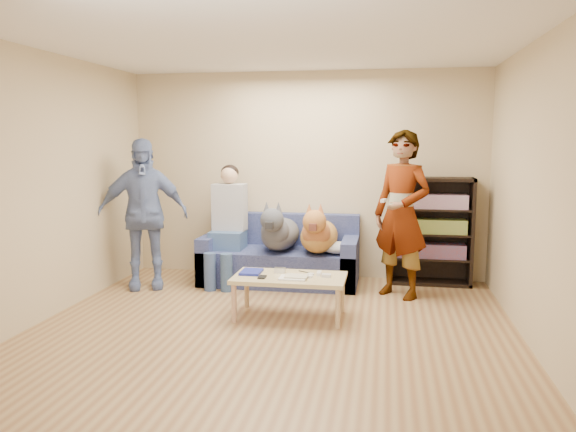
% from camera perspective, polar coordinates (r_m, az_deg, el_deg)
% --- Properties ---
extents(ground, '(5.00, 5.00, 0.00)m').
position_cam_1_polar(ground, '(5.01, -2.44, -12.71)').
color(ground, '#8D613B').
rests_on(ground, ground).
extents(ceiling, '(5.00, 5.00, 0.00)m').
position_cam_1_polar(ceiling, '(4.77, -2.63, 18.01)').
color(ceiling, white).
rests_on(ceiling, ground).
extents(wall_back, '(4.50, 0.00, 4.50)m').
position_cam_1_polar(wall_back, '(7.17, 1.81, 4.17)').
color(wall_back, tan).
rests_on(wall_back, ground).
extents(wall_front, '(4.50, 0.00, 4.50)m').
position_cam_1_polar(wall_front, '(2.36, -15.79, -3.63)').
color(wall_front, tan).
rests_on(wall_front, ground).
extents(wall_left, '(0.00, 5.00, 5.00)m').
position_cam_1_polar(wall_left, '(5.64, -25.46, 2.43)').
color(wall_left, tan).
rests_on(wall_left, ground).
extents(wall_right, '(0.00, 5.00, 5.00)m').
position_cam_1_polar(wall_right, '(4.76, 24.94, 1.60)').
color(wall_right, tan).
rests_on(wall_right, ground).
extents(blanket, '(0.40, 0.34, 0.14)m').
position_cam_1_polar(blanket, '(6.60, 5.10, -3.22)').
color(blanket, '#BABABF').
rests_on(blanket, sofa).
extents(person_standing_right, '(0.81, 0.75, 1.86)m').
position_cam_1_polar(person_standing_right, '(6.32, 11.47, 0.15)').
color(person_standing_right, gray).
rests_on(person_standing_right, ground).
extents(person_standing_left, '(1.12, 0.78, 1.77)m').
position_cam_1_polar(person_standing_left, '(6.80, -14.54, 0.20)').
color(person_standing_left, '#7B8DC5').
rests_on(person_standing_left, ground).
extents(held_controller, '(0.07, 0.13, 0.03)m').
position_cam_1_polar(held_controller, '(6.10, 9.68, 1.56)').
color(held_controller, silver).
rests_on(held_controller, person_standing_right).
extents(notebook_blue, '(0.20, 0.26, 0.03)m').
position_cam_1_polar(notebook_blue, '(5.67, -3.75, -5.68)').
color(notebook_blue, navy).
rests_on(notebook_blue, coffee_table).
extents(papers, '(0.26, 0.20, 0.02)m').
position_cam_1_polar(papers, '(5.44, 0.51, -6.30)').
color(papers, silver).
rests_on(papers, coffee_table).
extents(magazine, '(0.22, 0.17, 0.01)m').
position_cam_1_polar(magazine, '(5.46, 0.85, -6.13)').
color(magazine, '#C1B79A').
rests_on(magazine, coffee_table).
extents(camera_silver, '(0.11, 0.06, 0.05)m').
position_cam_1_polar(camera_silver, '(5.68, -0.83, -5.52)').
color(camera_silver, silver).
rests_on(camera_silver, coffee_table).
extents(controller_a, '(0.04, 0.13, 0.03)m').
position_cam_1_polar(controller_a, '(5.60, 3.18, -5.83)').
color(controller_a, white).
rests_on(controller_a, coffee_table).
extents(controller_b, '(0.09, 0.06, 0.03)m').
position_cam_1_polar(controller_b, '(5.52, 3.91, -6.05)').
color(controller_b, silver).
rests_on(controller_b, coffee_table).
extents(headphone_cup_a, '(0.07, 0.07, 0.02)m').
position_cam_1_polar(headphone_cup_a, '(5.50, 2.19, -6.14)').
color(headphone_cup_a, white).
rests_on(headphone_cup_a, coffee_table).
extents(headphone_cup_b, '(0.07, 0.07, 0.02)m').
position_cam_1_polar(headphone_cup_b, '(5.58, 2.31, -5.94)').
color(headphone_cup_b, white).
rests_on(headphone_cup_b, coffee_table).
extents(pen_orange, '(0.13, 0.06, 0.01)m').
position_cam_1_polar(pen_orange, '(5.40, -0.34, -6.46)').
color(pen_orange, orange).
rests_on(pen_orange, coffee_table).
extents(pen_black, '(0.13, 0.08, 0.01)m').
position_cam_1_polar(pen_black, '(5.70, 1.67, -5.69)').
color(pen_black, black).
rests_on(pen_black, coffee_table).
extents(wallet, '(0.07, 0.12, 0.02)m').
position_cam_1_polar(wallet, '(5.48, -2.64, -6.21)').
color(wallet, black).
rests_on(wallet, coffee_table).
extents(sofa, '(1.90, 0.85, 0.82)m').
position_cam_1_polar(sofa, '(6.95, -0.75, -4.43)').
color(sofa, '#515B93').
rests_on(sofa, ground).
extents(person_seated, '(0.40, 0.73, 1.47)m').
position_cam_1_polar(person_seated, '(6.89, -6.16, -0.43)').
color(person_seated, '#445E97').
rests_on(person_seated, sofa).
extents(dog_gray, '(0.44, 1.26, 0.64)m').
position_cam_1_polar(dog_gray, '(6.72, -0.94, -1.64)').
color(dog_gray, '#474851').
rests_on(dog_gray, sofa).
extents(dog_tan, '(0.44, 1.18, 0.63)m').
position_cam_1_polar(dog_tan, '(6.60, 3.10, -1.84)').
color(dog_tan, '#C27F3B').
rests_on(dog_tan, sofa).
extents(coffee_table, '(1.10, 0.60, 0.42)m').
position_cam_1_polar(coffee_table, '(5.56, 0.16, -6.57)').
color(coffee_table, '#D9C686').
rests_on(coffee_table, ground).
extents(bookshelf, '(1.00, 0.34, 1.30)m').
position_cam_1_polar(bookshelf, '(7.01, 14.22, -1.25)').
color(bookshelf, black).
rests_on(bookshelf, ground).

